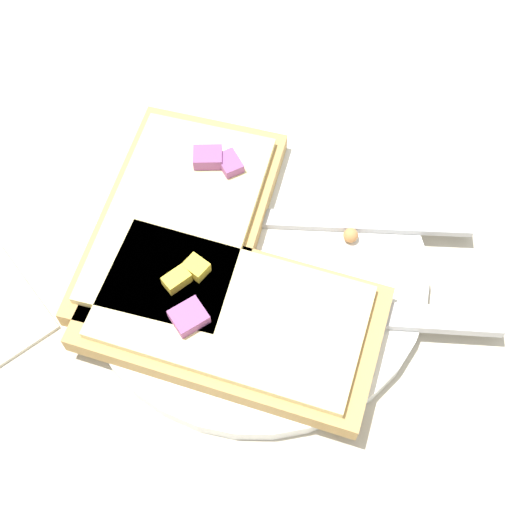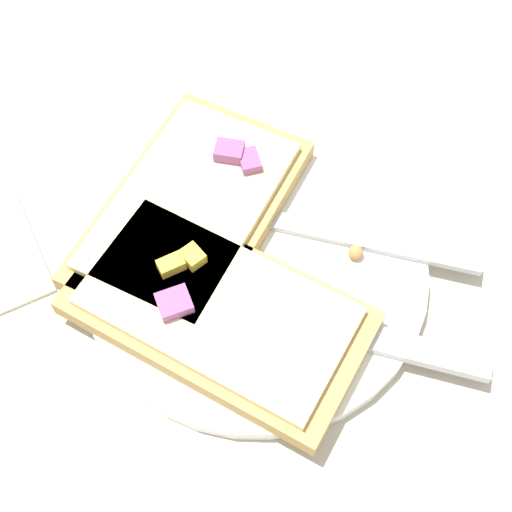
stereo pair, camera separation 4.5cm
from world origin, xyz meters
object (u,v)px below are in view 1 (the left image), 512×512
Objects in this scene: fork at (281,219)px; knife at (351,314)px; pizza_slice_main at (181,222)px; plate at (256,268)px; pizza_slice_corner at (231,317)px.

fork is 1.04× the size of knife.
plate is at bearing -102.93° from pizza_slice_main.
fork is at bearing -156.12° from plate.
fork is (-0.03, -0.01, 0.01)m from plate.
pizza_slice_main is at bearing -45.93° from pizza_slice_corner.
plate is 1.10× the size of pizza_slice_corner.
knife is at bearing -158.17° from pizza_slice_corner.
pizza_slice_corner is at bearing 31.69° from plate.
plate is 1.13× the size of pizza_slice_main.
knife is at bearing 109.33° from plate.
fork is 0.08m from pizza_slice_corner.
knife is at bearing -105.37° from pizza_slice_main.
pizza_slice_main and pizza_slice_corner have the same top height.
plate is 0.07m from knife.
knife is 0.07m from pizza_slice_corner.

